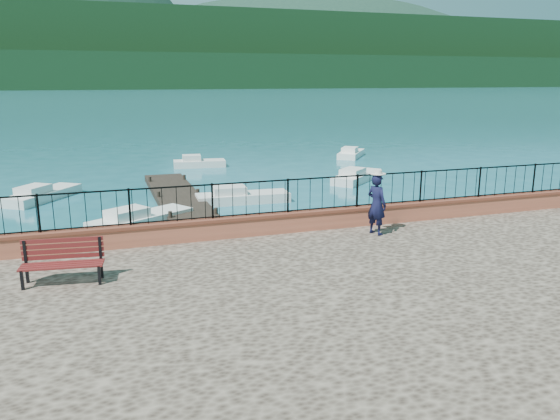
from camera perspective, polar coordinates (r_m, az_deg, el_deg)
ground at (r=13.23m, az=7.50°, el=-11.33°), size 2000.00×2000.00×0.00m
parapet at (r=15.93m, az=1.84°, el=-1.17°), size 28.00×0.46×0.58m
railing at (r=15.75m, az=1.86°, el=1.53°), size 27.00×0.05×0.95m
dock at (r=23.60m, az=-9.84°, el=0.18°), size 2.00×16.00×0.30m
far_forest at (r=310.79m, az=-18.14°, el=13.60°), size 900.00×60.00×18.00m
foothills at (r=371.13m, az=-18.45°, el=15.49°), size 900.00×120.00×44.00m
companion_hill at (r=613.64m, az=3.02°, el=13.08°), size 448.00×384.00×180.00m
park_bench at (r=12.80m, az=-21.72°, el=-5.90°), size 1.78×0.78×0.95m
person at (r=15.68m, az=10.06°, el=0.58°), size 0.62×0.74×1.74m
hat at (r=15.50m, az=10.20°, el=3.93°), size 0.44×0.44×0.12m
boat_0 at (r=21.71m, az=-14.31°, el=-0.54°), size 4.22×3.26×0.80m
boat_1 at (r=25.03m, az=-3.90°, el=1.71°), size 4.29×1.50×0.80m
boat_2 at (r=30.58m, az=8.06°, el=3.78°), size 4.06×3.78×0.80m
boat_3 at (r=27.83m, az=-23.53°, el=1.81°), size 3.40×4.10×0.80m
boat_4 at (r=35.50m, az=-8.42°, el=5.13°), size 3.38×1.67×0.80m
boat_5 at (r=39.89m, az=7.45°, el=6.08°), size 3.19×3.59×0.80m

